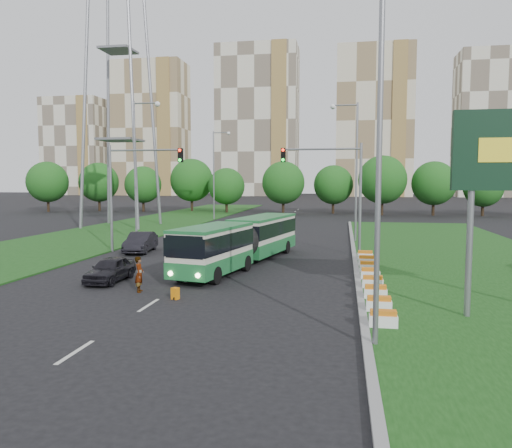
% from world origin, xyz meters
% --- Properties ---
extents(ground, '(360.00, 360.00, 0.00)m').
position_xyz_m(ground, '(0.00, 0.00, 0.00)').
color(ground, black).
rests_on(ground, ground).
extents(grass_median, '(14.00, 60.00, 0.15)m').
position_xyz_m(grass_median, '(13.00, 8.00, 0.07)').
color(grass_median, '#154213').
rests_on(grass_median, ground).
extents(median_kerb, '(0.30, 60.00, 0.18)m').
position_xyz_m(median_kerb, '(6.05, 8.00, 0.09)').
color(median_kerb, gray).
rests_on(median_kerb, ground).
extents(left_verge, '(12.00, 110.00, 0.10)m').
position_xyz_m(left_verge, '(-18.00, 25.00, 0.05)').
color(left_verge, '#154213').
rests_on(left_verge, ground).
extents(lane_markings, '(0.20, 100.00, 0.01)m').
position_xyz_m(lane_markings, '(-3.00, 20.00, 0.00)').
color(lane_markings, beige).
rests_on(lane_markings, ground).
extents(flower_planters, '(1.10, 15.90, 0.60)m').
position_xyz_m(flower_planters, '(6.70, -0.30, 0.45)').
color(flower_planters, white).
rests_on(flower_planters, grass_median).
extents(traffic_mast_median, '(5.76, 0.32, 8.00)m').
position_xyz_m(traffic_mast_median, '(4.78, 10.00, 5.35)').
color(traffic_mast_median, gray).
rests_on(traffic_mast_median, ground).
extents(traffic_mast_left, '(5.76, 0.32, 8.00)m').
position_xyz_m(traffic_mast_left, '(-10.38, 9.00, 5.35)').
color(traffic_mast_left, gray).
rests_on(traffic_mast_left, ground).
extents(street_lamps, '(36.00, 60.00, 12.00)m').
position_xyz_m(street_lamps, '(-3.00, 10.00, 6.00)').
color(street_lamps, gray).
rests_on(street_lamps, ground).
extents(transmission_pylon, '(12.00, 12.00, 44.00)m').
position_xyz_m(transmission_pylon, '(-20.00, 28.00, 22.00)').
color(transmission_pylon, gray).
rests_on(transmission_pylon, ground).
extents(tree_line, '(120.00, 8.00, 9.00)m').
position_xyz_m(tree_line, '(10.00, 55.00, 4.50)').
color(tree_line, '#185216').
rests_on(tree_line, ground).
extents(apartment_tower_west, '(26.00, 15.00, 48.00)m').
position_xyz_m(apartment_tower_west, '(-65.00, 150.00, 24.00)').
color(apartment_tower_west, beige).
rests_on(apartment_tower_west, ground).
extents(apartment_tower_cwest, '(28.00, 15.00, 52.00)m').
position_xyz_m(apartment_tower_cwest, '(-25.00, 150.00, 26.00)').
color(apartment_tower_cwest, silver).
rests_on(apartment_tower_cwest, ground).
extents(apartment_tower_ceast, '(25.00, 15.00, 50.00)m').
position_xyz_m(apartment_tower_ceast, '(15.00, 150.00, 25.00)').
color(apartment_tower_ceast, beige).
rests_on(apartment_tower_ceast, ground).
extents(apartment_tower_east, '(27.00, 15.00, 47.00)m').
position_xyz_m(apartment_tower_east, '(55.00, 150.00, 23.50)').
color(apartment_tower_east, silver).
rests_on(apartment_tower_east, ground).
extents(midrise_west, '(22.00, 14.00, 36.00)m').
position_xyz_m(midrise_west, '(-95.00, 150.00, 18.00)').
color(midrise_west, silver).
rests_on(midrise_west, ground).
extents(articulated_bus, '(2.36, 15.12, 2.49)m').
position_xyz_m(articulated_bus, '(-1.18, 4.97, 1.52)').
color(articulated_bus, beige).
rests_on(articulated_bus, ground).
extents(car_left_near, '(1.56, 3.87, 1.32)m').
position_xyz_m(car_left_near, '(-6.95, -1.55, 0.66)').
color(car_left_near, black).
rests_on(car_left_near, ground).
extents(car_left_far, '(2.19, 4.74, 1.50)m').
position_xyz_m(car_left_far, '(-9.74, 9.08, 0.75)').
color(car_left_far, black).
rests_on(car_left_far, ground).
extents(pedestrian, '(0.55, 0.71, 1.73)m').
position_xyz_m(pedestrian, '(-4.42, -3.63, 0.87)').
color(pedestrian, gray).
rests_on(pedestrian, ground).
extents(shopping_trolley, '(0.31, 0.33, 0.54)m').
position_xyz_m(shopping_trolley, '(-2.22, -4.77, 0.27)').
color(shopping_trolley, orange).
rests_on(shopping_trolley, ground).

